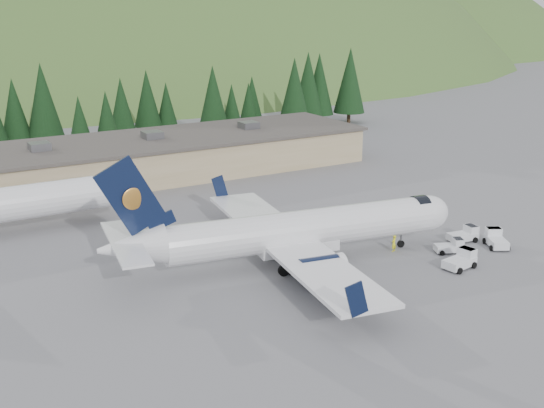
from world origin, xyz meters
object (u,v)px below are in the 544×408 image
at_px(baggage_tug_b, 465,234).
at_px(baggage_tug_c, 496,239).
at_px(baggage_tug_a, 462,260).
at_px(terminal_building, 118,161).
at_px(airliner, 295,232).
at_px(ramp_worker, 394,243).
at_px(baggage_tug_d, 451,246).

relative_size(baggage_tug_b, baggage_tug_c, 0.91).
xyz_separation_m(baggage_tug_a, terminal_building, (-16.29, 46.51, 1.86)).
relative_size(airliner, ramp_worker, 20.82).
bearing_deg(ramp_worker, terminal_building, -91.79).
height_order(baggage_tug_b, terminal_building, terminal_building).
distance_m(airliner, terminal_building, 38.06).
xyz_separation_m(baggage_tug_c, baggage_tug_d, (-5.02, 0.92, -0.11)).
height_order(baggage_tug_a, baggage_tug_d, baggage_tug_a).
bearing_deg(terminal_building, ramp_worker, -71.09).
height_order(baggage_tug_a, terminal_building, terminal_building).
relative_size(baggage_tug_c, terminal_building, 0.05).
bearing_deg(airliner, terminal_building, 105.30).
bearing_deg(baggage_tug_d, baggage_tug_a, -96.84).
relative_size(baggage_tug_b, terminal_building, 0.04).
height_order(airliner, baggage_tug_c, airliner).
bearing_deg(baggage_tug_d, baggage_tug_b, 50.42).
xyz_separation_m(airliner, ramp_worker, (9.74, -2.34, -2.20)).
distance_m(airliner, baggage_tug_a, 15.19).
distance_m(airliner, baggage_tug_c, 20.44).
distance_m(airliner, baggage_tug_b, 18.35).
relative_size(baggage_tug_a, ramp_worker, 2.06).
xyz_separation_m(airliner, baggage_tug_c, (19.31, -6.30, -2.28)).
distance_m(baggage_tug_b, ramp_worker, 8.19).
xyz_separation_m(airliner, baggage_tug_a, (12.26, -8.67, -2.26)).
bearing_deg(ramp_worker, baggage_tug_a, 91.03).
bearing_deg(terminal_building, baggage_tug_c, -62.14).
bearing_deg(airliner, baggage_tug_c, -8.85).
bearing_deg(baggage_tug_a, ramp_worker, 103.33).
height_order(baggage_tug_a, baggage_tug_b, baggage_tug_a).
bearing_deg(ramp_worker, baggage_tug_b, 149.74).
bearing_deg(baggage_tug_c, terminal_building, 57.04).
xyz_separation_m(terminal_building, baggage_tug_d, (18.32, -43.23, -2.00)).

